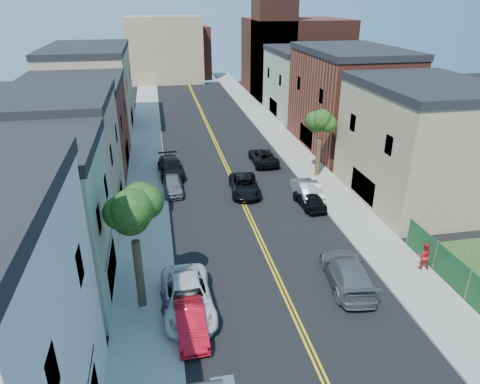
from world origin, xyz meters
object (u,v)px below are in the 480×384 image
white_pickup (187,298)px  grey_car_left (173,185)px  red_sedan (190,321)px  pedestrian_right (424,256)px  silver_car_right (307,190)px  pedestrian_left (165,305)px  dark_car_right_far (263,156)px  black_car_left (170,167)px  black_car_right (310,199)px  grey_car_right (347,272)px  black_suv_lane (245,185)px

white_pickup → grey_car_left: 15.52m
red_sedan → pedestrian_right: 14.70m
grey_car_left → silver_car_right: 11.32m
pedestrian_left → pedestrian_right: bearing=-99.6°
red_sedan → dark_car_right_far: size_ratio=0.81×
black_car_left → black_car_right: (10.56, -8.90, -0.09)m
grey_car_right → black_car_right: grey_car_right is taller
black_suv_lane → pedestrian_right: (8.44, -13.27, 0.31)m
red_sedan → black_suv_lane: 17.08m
black_car_left → dark_car_right_far: (9.30, 1.49, -0.06)m
silver_car_right → black_suv_lane: 5.25m
pedestrian_left → white_pickup: bearing=-74.4°
black_car_right → dark_car_right_far: (-1.26, 10.39, 0.03)m
grey_car_right → white_pickup: bearing=11.0°
black_car_right → pedestrian_right: 10.44m
grey_car_left → pedestrian_right: 20.48m
black_car_left → silver_car_right: silver_car_right is taller
dark_car_right_far → pedestrian_right: 20.72m
grey_car_right → black_suv_lane: 14.13m
dark_car_right_far → pedestrian_left: bearing=65.2°
silver_car_right → dark_car_right_far: silver_car_right is taller
grey_car_right → pedestrian_left: pedestrian_left is taller
white_pickup → black_car_left: white_pickup is taller
grey_car_left → grey_car_right: (9.30, -14.98, 0.13)m
white_pickup → black_car_right: bearing=44.3°
grey_car_left → dark_car_right_far: (9.30, 5.56, 0.02)m
black_suv_lane → grey_car_right: bearing=-72.0°
grey_car_right → dark_car_right_far: 20.54m
black_suv_lane → pedestrian_left: bearing=-111.1°
black_suv_lane → black_car_left: bearing=143.0°
red_sedan → white_pickup: bearing=88.1°
black_car_right → pedestrian_right: size_ratio=2.29×
silver_car_right → black_suv_lane: bearing=-20.5°
white_pickup → black_car_right: 15.03m
black_car_left → pedestrian_right: (14.44, -18.58, 0.25)m
grey_car_right → black_suv_lane: bearing=-68.8°
grey_car_left → silver_car_right: size_ratio=0.83×
pedestrian_right → grey_car_left: bearing=-26.0°
red_sedan → black_suv_lane: size_ratio=0.81×
black_car_left → grey_car_right: 21.20m
pedestrian_left → black_car_left: bearing=-19.3°
white_pickup → black_car_right: white_pickup is taller
red_sedan → black_car_right: bearing=47.7°
dark_car_right_far → black_suv_lane: (-3.30, -6.80, 0.00)m
white_pickup → red_sedan: bearing=-91.1°
red_sedan → grey_car_left: 17.24m
red_sedan → grey_car_right: (9.30, 2.26, 0.14)m
black_car_right → silver_car_right: bearing=-103.8°
pedestrian_right → silver_car_right: bearing=-53.1°
black_car_left → grey_car_right: (9.30, -19.06, 0.04)m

